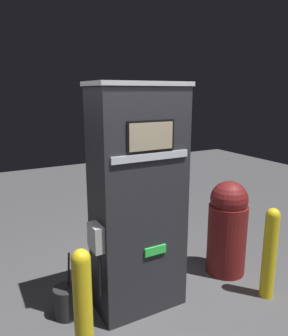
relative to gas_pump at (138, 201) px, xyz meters
The scene contains 6 objects.
ground_plane 1.14m from the gas_pump, 89.37° to the right, with size 14.00×14.00×0.00m, color #4C4C4F.
gas_pump is the anchor object (origin of this frame).
safety_bollard 1.08m from the gas_pump, 145.73° to the right, with size 0.15×0.15×1.02m.
trash_bin 1.34m from the gas_pump, ahead, with size 0.46×0.46×1.14m.
safety_bollard_far 1.50m from the gas_pump, 23.49° to the right, with size 0.14×0.14×1.00m.
squeegee_bucket 1.20m from the gas_pump, 166.77° to the left, with size 0.25×0.25×0.68m.
Camera 1 is at (-1.40, -2.42, 2.15)m, focal length 35.00 mm.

